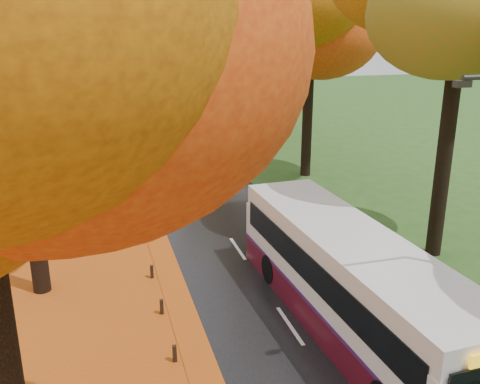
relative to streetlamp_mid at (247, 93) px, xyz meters
name	(u,v)px	position (x,y,z in m)	size (l,w,h in m)	color
road	(202,197)	(-3.95, -5.00, -4.69)	(6.50, 90.00, 0.04)	black
centre_line	(202,197)	(-3.95, -5.00, -4.67)	(0.12, 90.00, 0.01)	silver
leaf_verge	(22,213)	(-12.95, -5.00, -4.70)	(12.00, 90.00, 0.02)	#8D390C
leaf_drift	(145,202)	(-7.00, -5.00, -4.67)	(0.90, 90.00, 0.01)	#C95514
trees_left	(42,8)	(-11.13, -2.94, 4.82)	(9.20, 74.00, 13.88)	black
trees_right	(321,6)	(3.24, -3.09, 4.98)	(9.30, 74.20, 13.96)	black
streetlamp_mid	(247,93)	(0.00, 0.00, 0.00)	(2.45, 0.18, 8.00)	#333538
streetlamp_far	(184,65)	(0.00, 22.00, 0.00)	(2.45, 0.18, 8.00)	#333538
bus	(350,280)	(-2.27, -18.52, -3.09)	(3.15, 11.57, 3.01)	#490B19
car_white	(149,161)	(-6.06, 0.65, -4.00)	(1.58, 3.93, 1.34)	silver
car_silver	(135,136)	(-6.27, 7.79, -3.92)	(1.59, 4.57, 1.51)	gray
car_dark	(128,120)	(-6.15, 15.46, -4.07)	(1.68, 4.14, 1.20)	black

